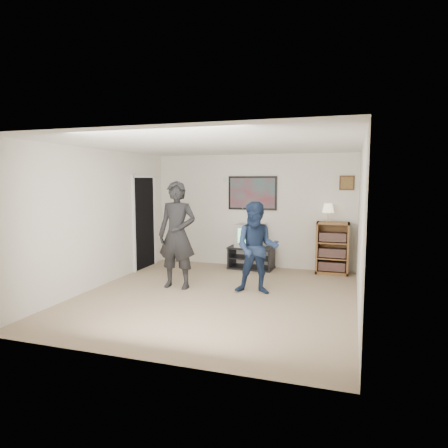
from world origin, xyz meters
The scene contains 13 objects.
room_shell centered at (0.00, 0.35, 1.25)m, with size 4.51×5.00×2.51m.
media_stand centered at (0.05, 2.23, 0.24)m, with size 0.99×0.58×0.48m.
crt_television centered at (0.03, 2.23, 0.73)m, with size 0.59×0.50×0.50m, color #9E9F9A, non-canonical shape.
bookshelf centered at (1.76, 2.28, 0.54)m, with size 0.66×0.38×1.08m, color brown, non-canonical shape.
table_lamp centered at (1.65, 2.27, 1.27)m, with size 0.24×0.24×0.39m, color #F9ECBD, non-canonical shape.
person_tall centered at (-0.85, 0.32, 0.96)m, with size 0.70×0.46×1.92m, color black.
person_short centered at (0.60, 0.40, 0.79)m, with size 0.77×0.60×1.58m, color #1A2847.
controller_left centered at (-0.87, 0.51, 1.17)m, with size 0.03×0.11×0.03m, color white.
controller_right centered at (0.61, 0.65, 0.98)m, with size 0.03×0.11×0.03m, color white.
poster centered at (0.00, 2.48, 1.65)m, with size 1.10×0.03×0.75m, color black.
air_vent centered at (-0.55, 2.48, 1.95)m, with size 0.28×0.02×0.14m, color white.
small_picture centered at (2.00, 2.48, 1.88)m, with size 0.30×0.03×0.30m, color #3C2213.
doorway centered at (-2.23, 1.60, 1.00)m, with size 0.03×0.85×2.00m, color black.
Camera 1 is at (2.13, -6.16, 1.95)m, focal length 32.00 mm.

